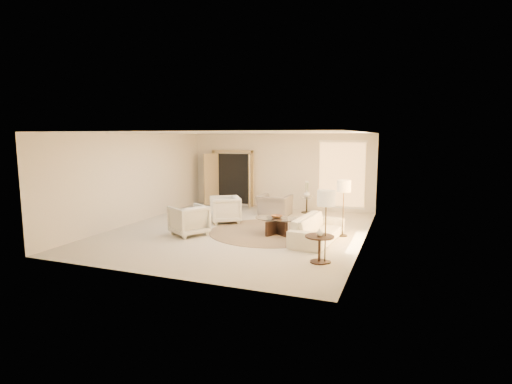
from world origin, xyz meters
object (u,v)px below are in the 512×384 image
(floor_lamp_near, at_px, (344,189))
(accent_chair, at_px, (275,202))
(side_vase, at_px, (307,194))
(armchair_left, at_px, (225,208))
(sofa, at_px, (318,229))
(side_table, at_px, (307,203))
(end_table, at_px, (319,244))
(bowl, at_px, (277,217))
(end_vase, at_px, (320,232))
(armchair_right, at_px, (189,219))
(floor_lamp_far, at_px, (326,201))
(coffee_table, at_px, (277,224))

(floor_lamp_near, bearing_deg, accent_chair, 141.27)
(side_vase, bearing_deg, armchair_left, -129.08)
(sofa, height_order, side_table, sofa)
(accent_chair, bearing_deg, floor_lamp_near, 143.62)
(end_table, bearing_deg, side_table, 106.40)
(end_table, relative_size, side_table, 1.10)
(sofa, distance_m, bowl, 1.27)
(accent_chair, relative_size, end_vase, 6.65)
(end_vase, bearing_deg, bowl, 128.06)
(floor_lamp_near, relative_size, side_vase, 6.38)
(armchair_right, height_order, accent_chair, accent_chair)
(accent_chair, height_order, side_vase, accent_chair)
(accent_chair, height_order, end_vase, accent_chair)
(accent_chair, bearing_deg, end_vase, 121.04)
(end_table, bearing_deg, end_vase, -45.00)
(end_vase, bearing_deg, side_table, 106.40)
(armchair_right, bearing_deg, floor_lamp_far, 105.55)
(armchair_left, height_order, armchair_right, armchair_left)
(accent_chair, distance_m, end_vase, 5.29)
(end_vase, bearing_deg, sofa, 103.32)
(coffee_table, relative_size, side_table, 2.71)
(sofa, xyz_separation_m, armchair_right, (-3.46, -0.61, 0.13))
(side_table, bearing_deg, end_vase, -73.60)
(end_vase, relative_size, side_vase, 0.66)
(end_table, xyz_separation_m, side_table, (-1.60, 5.43, -0.06))
(end_vase, distance_m, side_vase, 5.66)
(sofa, distance_m, end_vase, 1.84)
(side_table, bearing_deg, end_table, -73.60)
(armchair_left, relative_size, floor_lamp_near, 0.59)
(end_table, bearing_deg, coffee_table, 128.06)
(armchair_left, bearing_deg, sofa, 37.39)
(armchair_left, distance_m, coffee_table, 2.17)
(floor_lamp_far, bearing_deg, end_vase, -163.02)
(side_table, bearing_deg, floor_lamp_near, -59.62)
(armchair_left, relative_size, end_vase, 5.71)
(armchair_left, bearing_deg, accent_chair, 115.09)
(floor_lamp_near, relative_size, floor_lamp_far, 0.98)
(side_vase, bearing_deg, side_table, 0.00)
(floor_lamp_far, relative_size, side_vase, 6.53)
(end_vase, height_order, side_vase, side_vase)
(sofa, xyz_separation_m, end_vase, (0.42, -1.76, 0.34))
(armchair_left, bearing_deg, floor_lamp_far, 19.82)
(floor_lamp_far, bearing_deg, side_table, 107.62)
(coffee_table, height_order, side_vase, side_vase)
(accent_chair, distance_m, floor_lamp_far, 5.38)
(coffee_table, bearing_deg, bowl, 0.00)
(coffee_table, height_order, end_table, end_table)
(armchair_right, distance_m, end_table, 4.04)
(armchair_right, xyz_separation_m, end_vase, (3.88, -1.15, 0.21))
(end_table, bearing_deg, sofa, 103.32)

